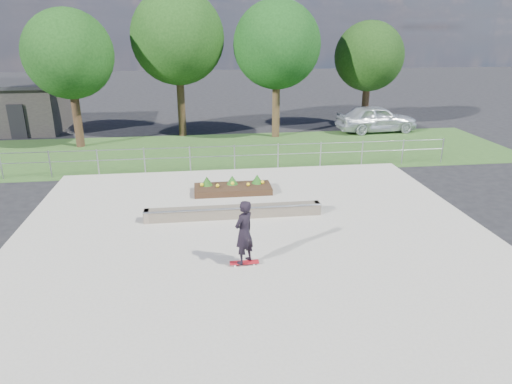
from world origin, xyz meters
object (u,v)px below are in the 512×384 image
planter_bed (233,187)px  parked_car (376,118)px  grind_ledge (234,212)px  skateboarder (244,232)px

planter_bed → parked_car: (9.78, 10.05, 0.59)m
grind_ledge → skateboarder: skateboarder is taller
planter_bed → skateboarder: bearing=-91.6°
grind_ledge → parked_car: (9.96, 12.64, 0.57)m
planter_bed → skateboarder: size_ratio=1.60×
grind_ledge → planter_bed: bearing=86.1°
grind_ledge → parked_car: parked_car is taller
skateboarder → grind_ledge: bearing=90.2°
skateboarder → planter_bed: bearing=88.4°
planter_bed → parked_car: size_ratio=0.61×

